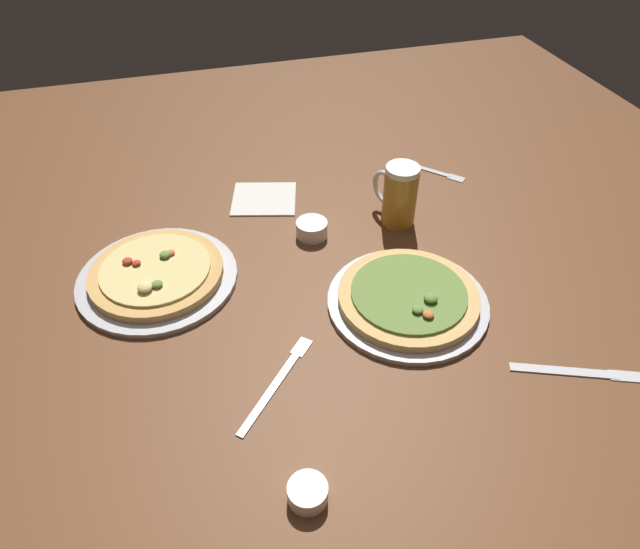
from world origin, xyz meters
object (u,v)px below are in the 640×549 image
pizza_plate_near (408,299)px  knife_right (578,372)px  fork_spare (278,381)px  ramekin_sauce (312,229)px  napkin_folded (264,198)px  beer_mug_dark (399,195)px  pizza_plate_far (157,275)px  fork_left (430,170)px  ramekin_butter (308,493)px

pizza_plate_near → knife_right: size_ratio=1.44×
fork_spare → ramekin_sauce: bearing=66.5°
fork_spare → napkin_folded: bearing=80.7°
ramekin_sauce → fork_spare: size_ratio=0.39×
pizza_plate_near → napkin_folded: (-0.20, 0.44, -0.01)m
beer_mug_dark → pizza_plate_far: bearing=-173.9°
pizza_plate_near → pizza_plate_far: (-0.48, 0.21, -0.00)m
pizza_plate_near → beer_mug_dark: beer_mug_dark is taller
beer_mug_dark → fork_left: 0.26m
napkin_folded → pizza_plate_near: bearing=-65.7°
pizza_plate_near → beer_mug_dark: bearing=72.9°
pizza_plate_near → ramekin_butter: size_ratio=5.35×
napkin_folded → knife_right: size_ratio=0.70×
fork_left → fork_spare: size_ratio=0.87×
pizza_plate_far → fork_spare: 0.38m
ramekin_sauce → knife_right: 0.62m
pizza_plate_near → ramekin_butter: 0.45m
fork_left → ramekin_butter: bearing=-125.0°
beer_mug_dark → fork_spare: bearing=-134.2°
ramekin_sauce → fork_spare: ramekin_sauce is taller
napkin_folded → fork_left: (0.46, 0.01, -0.00)m
ramekin_sauce → napkin_folded: 0.19m
knife_right → fork_left: bearing=87.5°
pizza_plate_near → napkin_folded: pizza_plate_near is taller
pizza_plate_far → napkin_folded: bearing=40.3°
fork_spare → knife_right: bearing=-13.8°
pizza_plate_far → napkin_folded: (0.28, 0.23, -0.01)m
fork_left → knife_right: 0.70m
ramekin_sauce → ramekin_butter: bearing=-105.9°
pizza_plate_near → knife_right: bearing=-47.4°
ramekin_butter → knife_right: size_ratio=0.27×
fork_left → pizza_plate_far: bearing=-161.6°
knife_right → fork_spare: bearing=166.2°
ramekin_butter → beer_mug_dark: bearing=57.9°
beer_mug_dark → napkin_folded: 0.34m
napkin_folded → fork_spare: size_ratio=0.84×
ramekin_sauce → fork_left: bearing=25.8°
ramekin_butter → napkin_folded: bearing=83.0°
beer_mug_dark → fork_left: beer_mug_dark is taller
pizza_plate_near → ramekin_sauce: bearing=114.8°
pizza_plate_far → ramekin_butter: bearing=-71.8°
pizza_plate_near → fork_left: size_ratio=2.00×
ramekin_sauce → pizza_plate_near: bearing=-65.2°
pizza_plate_far → ramekin_sauce: bearing=9.7°
pizza_plate_far → fork_spare: size_ratio=1.79×
napkin_folded → beer_mug_dark: bearing=-31.4°
napkin_folded → fork_left: napkin_folded is taller
pizza_plate_far → knife_right: bearing=-33.0°
pizza_plate_near → fork_spare: 0.32m
fork_spare → pizza_plate_near: bearing=21.7°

